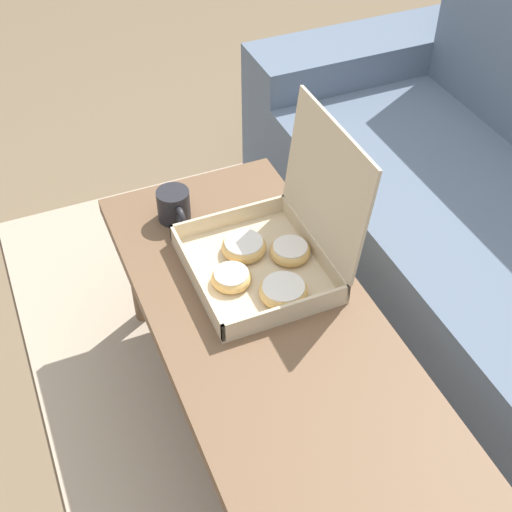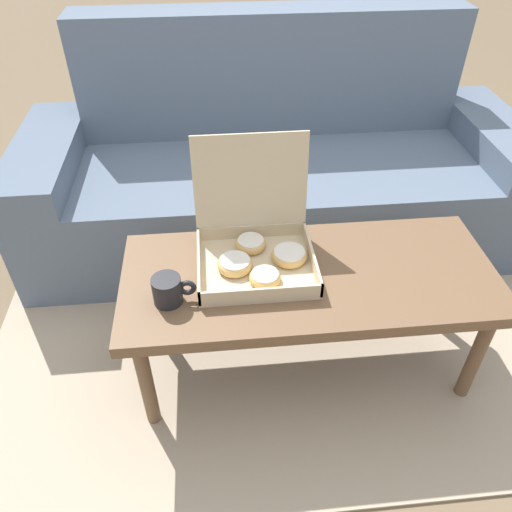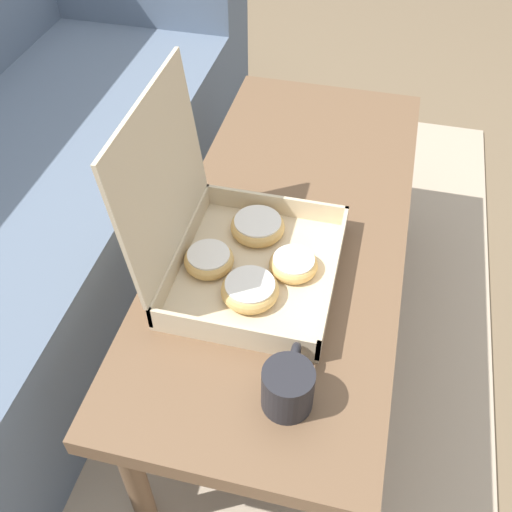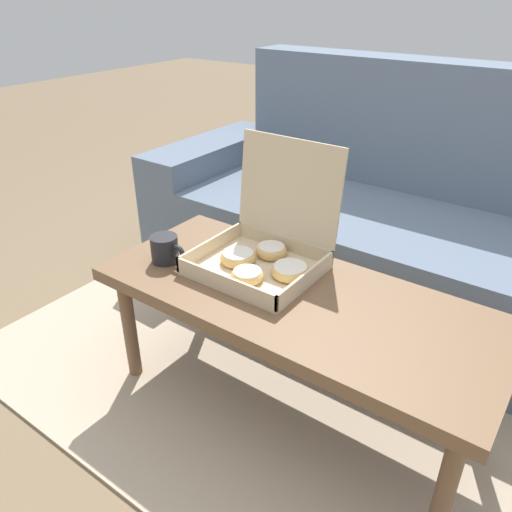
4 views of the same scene
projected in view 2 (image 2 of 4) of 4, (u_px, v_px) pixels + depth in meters
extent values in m
plane|color=#756047|center=(301.00, 359.00, 1.81)|extent=(12.00, 12.00, 0.00)
cube|color=tan|center=(289.00, 299.00, 2.04)|extent=(2.25, 1.69, 0.01)
cube|color=slate|center=(279.00, 211.00, 2.17)|extent=(1.65, 0.58, 0.41)
cube|color=slate|center=(269.00, 117.00, 2.30)|extent=(1.65, 0.20, 0.93)
cube|color=slate|center=(58.00, 199.00, 2.13)|extent=(0.24, 0.78, 0.53)
cube|color=slate|center=(481.00, 176.00, 2.28)|extent=(0.24, 0.78, 0.53)
cube|color=brown|center=(309.00, 278.00, 1.54)|extent=(1.15, 0.49, 0.04)
cylinder|color=brown|center=(146.00, 383.00, 1.50)|extent=(0.04, 0.04, 0.39)
cylinder|color=brown|center=(476.00, 356.00, 1.57)|extent=(0.04, 0.04, 0.39)
cylinder|color=brown|center=(154.00, 297.00, 1.78)|extent=(0.04, 0.04, 0.39)
cylinder|color=brown|center=(433.00, 278.00, 1.85)|extent=(0.04, 0.04, 0.39)
cube|color=beige|center=(256.00, 267.00, 1.54)|extent=(0.35, 0.31, 0.01)
cube|color=beige|center=(261.00, 295.00, 1.40)|extent=(0.35, 0.01, 0.05)
cube|color=beige|center=(252.00, 231.00, 1.63)|extent=(0.35, 0.01, 0.05)
cube|color=beige|center=(199.00, 264.00, 1.51)|extent=(0.01, 0.31, 0.05)
cube|color=beige|center=(312.00, 257.00, 1.53)|extent=(0.01, 0.31, 0.05)
cube|color=beige|center=(251.00, 181.00, 1.54)|extent=(0.35, 0.04, 0.31)
torus|color=#E0B266|center=(235.00, 264.00, 1.51)|extent=(0.11, 0.11, 0.04)
cylinder|color=white|center=(235.00, 262.00, 1.51)|extent=(0.09, 0.09, 0.02)
torus|color=#E0B266|center=(289.00, 256.00, 1.55)|extent=(0.11, 0.11, 0.03)
cylinder|color=white|center=(289.00, 253.00, 1.54)|extent=(0.10, 0.10, 0.02)
torus|color=#E0B266|center=(251.00, 244.00, 1.59)|extent=(0.10, 0.10, 0.03)
cylinder|color=white|center=(251.00, 241.00, 1.59)|extent=(0.08, 0.08, 0.02)
torus|color=#E0B266|center=(265.00, 277.00, 1.47)|extent=(0.09, 0.09, 0.03)
cylinder|color=white|center=(265.00, 275.00, 1.47)|extent=(0.08, 0.08, 0.01)
cylinder|color=#232328|center=(167.00, 290.00, 1.40)|extent=(0.08, 0.08, 0.08)
torus|color=#232328|center=(187.00, 288.00, 1.41)|extent=(0.05, 0.02, 0.05)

